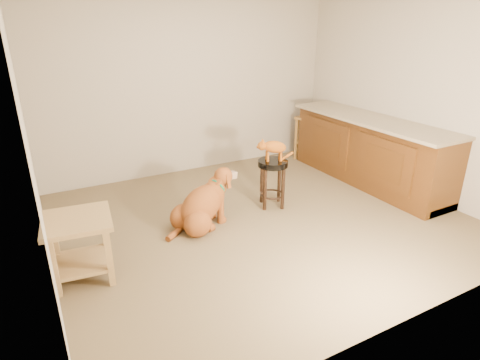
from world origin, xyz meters
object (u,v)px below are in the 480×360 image
wood_stool (310,137)px  golden_retriever (202,206)px  padded_stool (273,174)px  side_table (80,239)px  tabby_kitten (272,148)px

wood_stool → golden_retriever: wood_stool is taller
padded_stool → side_table: size_ratio=0.95×
padded_stool → golden_retriever: 1.01m
golden_retriever → wood_stool: bearing=10.2°
padded_stool → golden_retriever: bearing=-174.7°
padded_stool → wood_stool: (1.54, 1.24, -0.05)m
tabby_kitten → wood_stool: bearing=60.2°
padded_stool → side_table: 2.36m
padded_stool → side_table: (-2.31, -0.46, -0.04)m
padded_stool → tabby_kitten: tabby_kitten is taller
wood_stool → tabby_kitten: tabby_kitten is taller
padded_stool → tabby_kitten: size_ratio=1.26×
wood_stool → tabby_kitten: (-1.55, -1.24, 0.39)m
padded_stool → tabby_kitten: (-0.01, 0.01, 0.34)m
wood_stool → tabby_kitten: size_ratio=1.52×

